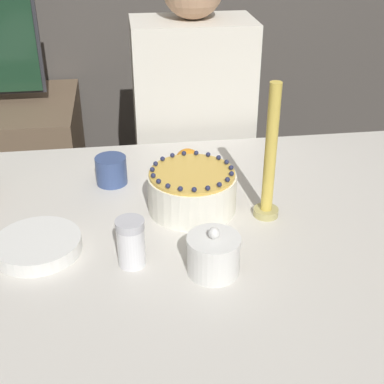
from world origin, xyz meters
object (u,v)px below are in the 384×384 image
at_px(cake, 192,191).
at_px(sugar_bowl, 213,255).
at_px(person_man_blue_shirt, 193,165).
at_px(candle, 270,164).
at_px(sugar_shaker, 131,242).

xyz_separation_m(cake, sugar_bowl, (0.01, -0.26, -0.01)).
bearing_deg(cake, person_man_blue_shirt, 82.07).
bearing_deg(candle, person_man_blue_shirt, 97.88).
distance_m(cake, sugar_shaker, 0.26).
height_order(sugar_bowl, candle, candle).
xyz_separation_m(sugar_shaker, candle, (0.33, 0.15, 0.09)).
relative_size(sugar_bowl, sugar_shaker, 1.03).
height_order(cake, person_man_blue_shirt, person_man_blue_shirt).
bearing_deg(cake, candle, -17.64).
bearing_deg(sugar_bowl, sugar_shaker, 163.40).
distance_m(cake, person_man_blue_shirt, 0.65).
relative_size(candle, person_man_blue_shirt, 0.27).
relative_size(cake, person_man_blue_shirt, 0.17).
relative_size(cake, sugar_bowl, 1.95).
relative_size(sugar_shaker, candle, 0.32).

